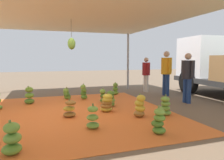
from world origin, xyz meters
The scene contains 19 objects.
ground_plane centered at (0.00, 3.00, 0.00)m, with size 40.00×40.00×0.00m, color brown.
tarp_orange centered at (0.00, 0.00, 0.01)m, with size 5.49×5.34×0.01m, color orange.
tent_canopy centered at (-0.01, -0.09, 2.67)m, with size 8.00×7.00×2.75m.
banana_bunch_0 centered at (1.49, 0.24, 0.23)m, with size 0.38×0.38×0.54m.
banana_bunch_1 centered at (0.41, -0.10, 0.20)m, with size 0.37×0.37×0.48m.
banana_bunch_2 centered at (-1.78, 0.69, 0.26)m, with size 0.33×0.33×0.57m.
banana_bunch_3 centered at (2.21, 1.40, 0.25)m, with size 0.37×0.36×0.56m.
banana_bunch_4 centered at (0.99, 1.58, 0.27)m, with size 0.39×0.41×0.60m.
banana_bunch_5 centered at (2.27, -1.23, 0.24)m, with size 0.36×0.36×0.54m.
banana_bunch_8 centered at (-0.97, 1.20, 0.22)m, with size 0.29×0.30×0.50m.
banana_bunch_9 centered at (-0.34, 1.23, 0.24)m, with size 0.45×0.45×0.53m.
banana_bunch_10 centered at (-2.00, 0.11, 0.20)m, with size 0.33×0.34×0.45m.
banana_bunch_11 centered at (-2.34, 2.13, 0.23)m, with size 0.33×0.30×0.52m.
banana_bunch_12 centered at (-1.57, -1.14, 0.27)m, with size 0.38×0.38×0.59m.
banana_bunch_13 centered at (0.21, 0.95, 0.25)m, with size 0.42×0.45×0.54m.
banana_bunch_14 centered at (1.09, 2.28, 0.24)m, with size 0.39×0.41×0.56m.
worker_0 centered at (-1.52, 3.98, 1.04)m, with size 0.65×0.40×1.78m.
worker_1 centered at (-0.08, 3.86, 0.98)m, with size 0.61×0.37×1.67m.
worker_2 centered at (-2.67, 3.70, 0.90)m, with size 0.56×0.34×1.54m.
Camera 1 is at (5.75, -0.79, 1.48)m, focal length 33.94 mm.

